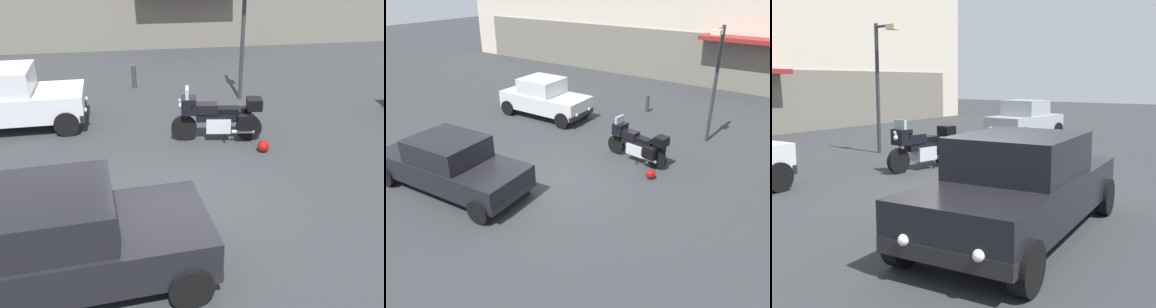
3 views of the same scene
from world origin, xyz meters
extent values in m
plane|color=#2D3033|center=(0.00, 0.00, 0.00)|extent=(80.00, 80.00, 0.00)
cube|color=#6D675C|center=(0.00, 12.94, 1.40)|extent=(31.77, 0.12, 2.80)
cylinder|color=black|center=(0.55, 2.78, 0.32)|extent=(0.65, 0.23, 0.64)
cylinder|color=black|center=(2.15, 2.54, 0.32)|extent=(0.65, 0.23, 0.64)
cylinder|color=#B7B7BC|center=(0.57, 2.78, 0.75)|extent=(0.33, 0.12, 0.68)
cube|color=#B7B7BC|center=(1.39, 2.65, 0.42)|extent=(0.65, 0.48, 0.36)
cube|color=black|center=(1.39, 2.65, 0.66)|extent=(1.13, 0.44, 0.28)
cube|color=black|center=(1.09, 2.70, 0.84)|extent=(0.56, 0.41, 0.24)
cube|color=black|center=(1.59, 2.62, 0.80)|extent=(0.60, 0.38, 0.12)
cube|color=black|center=(0.67, 2.76, 0.92)|extent=(0.42, 0.49, 0.40)
cube|color=#8C9EAD|center=(0.63, 2.77, 1.22)|extent=(0.14, 0.41, 0.28)
sphere|color=#EAEACC|center=(0.49, 2.79, 0.92)|extent=(0.14, 0.14, 0.14)
cylinder|color=black|center=(0.75, 2.75, 1.02)|extent=(0.13, 0.62, 0.04)
cylinder|color=#B7B7BC|center=(1.95, 2.37, 0.30)|extent=(0.56, 0.17, 0.09)
cube|color=black|center=(1.99, 2.28, 0.58)|extent=(0.43, 0.26, 0.36)
cube|color=black|center=(2.07, 2.83, 0.58)|extent=(0.43, 0.26, 0.36)
cube|color=black|center=(2.25, 2.52, 0.95)|extent=(0.42, 0.45, 0.28)
cylinder|color=black|center=(1.51, 2.45, 0.15)|extent=(0.04, 0.13, 0.29)
sphere|color=#990C0C|center=(2.30, 1.80, 0.14)|extent=(0.28, 0.28, 0.28)
cube|color=silver|center=(-3.84, 4.28, 0.66)|extent=(3.84, 1.73, 0.68)
cube|color=#8C9EAD|center=(-3.24, 4.29, 1.32)|extent=(0.09, 1.40, 0.54)
cube|color=black|center=(-1.99, 4.32, 0.42)|extent=(0.16, 1.64, 0.20)
cylinder|color=black|center=(-2.41, 5.09, 0.32)|extent=(0.65, 0.24, 0.64)
cylinder|color=black|center=(-2.37, 3.54, 0.32)|extent=(0.65, 0.24, 0.64)
sphere|color=silver|center=(-1.96, 4.78, 0.54)|extent=(0.14, 0.14, 0.14)
sphere|color=silver|center=(-1.93, 3.88, 0.54)|extent=(0.14, 0.14, 0.14)
cube|color=black|center=(-2.02, -2.00, 0.64)|extent=(4.63, 2.12, 0.64)
cube|color=black|center=(-2.07, -2.00, 1.26)|extent=(2.03, 1.77, 0.60)
cube|color=#8C9EAD|center=(-1.17, -1.93, 1.26)|extent=(0.18, 1.50, 0.48)
cube|color=black|center=(0.18, -1.82, 0.42)|extent=(0.26, 1.76, 0.20)
cylinder|color=black|center=(-0.15, -2.69, 0.32)|extent=(0.66, 0.27, 0.64)
cylinder|color=black|center=(-0.29, -1.01, 0.32)|extent=(0.66, 0.27, 0.64)
cylinder|color=#2D2D33|center=(2.74, 5.61, 2.05)|extent=(0.12, 0.12, 4.09)
cylinder|color=#333338|center=(-0.51, 7.32, 0.36)|extent=(0.16, 0.16, 0.73)
sphere|color=#333338|center=(-0.51, 7.32, 0.73)|extent=(0.16, 0.16, 0.16)
camera|label=1|loc=(-0.85, -7.10, 4.56)|focal=40.55mm
camera|label=2|loc=(6.30, -7.59, 5.56)|focal=35.34mm
camera|label=3|loc=(-8.12, -5.14, 2.34)|focal=43.69mm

